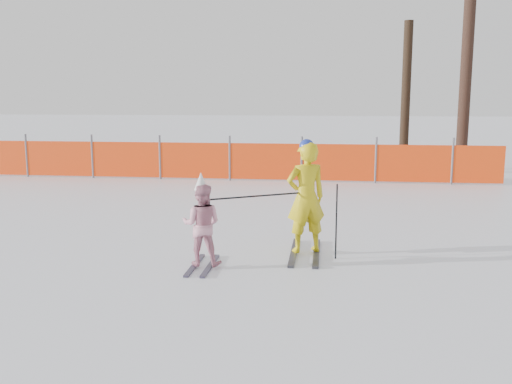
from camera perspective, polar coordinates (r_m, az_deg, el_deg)
ground at (r=7.84m, az=-0.45°, el=-7.84°), size 120.00×120.00×0.00m
adult at (r=8.46m, az=5.01°, el=-0.57°), size 0.71×1.51×1.73m
child at (r=7.88m, az=-5.45°, el=-3.21°), size 0.55×1.04×1.33m
ski_poles at (r=8.17m, az=3.62°, el=-1.58°), size 1.76×0.71×1.10m
safety_fence at (r=15.98m, az=-4.02°, el=3.16°), size 15.37×0.06×1.25m
tree_trunks at (r=18.95m, az=20.56°, el=10.67°), size 4.52×1.68×6.29m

